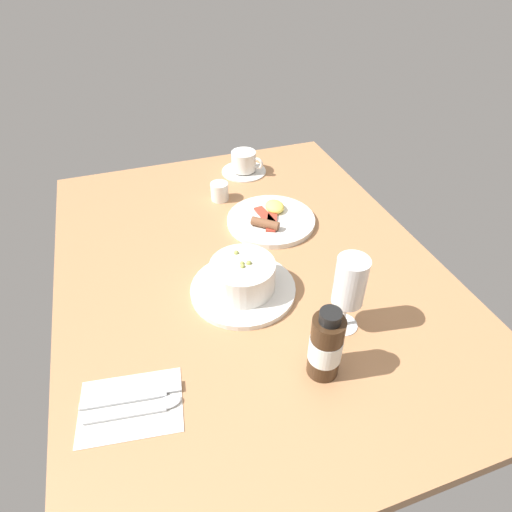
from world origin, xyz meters
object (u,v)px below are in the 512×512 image
(porridge_bowl, at_px, (243,279))
(creamer_jug, at_px, (220,191))
(wine_glass, at_px, (350,285))
(coffee_cup, at_px, (244,163))
(breakfast_plate, at_px, (271,219))
(cutlery_setting, at_px, (134,405))
(sauce_bottle_brown, at_px, (326,346))

(porridge_bowl, bearing_deg, creamer_jug, 172.30)
(porridge_bowl, bearing_deg, wine_glass, 45.49)
(coffee_cup, relative_size, breakfast_plate, 0.60)
(porridge_bowl, relative_size, wine_glass, 1.35)
(porridge_bowl, height_order, breakfast_plate, porridge_bowl)
(creamer_jug, xyz_separation_m, breakfast_plate, (0.15, 0.09, -0.02))
(creamer_jug, bearing_deg, coffee_cup, 139.27)
(cutlery_setting, height_order, creamer_jug, creamer_jug)
(porridge_bowl, distance_m, breakfast_plate, 0.27)
(wine_glass, bearing_deg, coffee_cup, 179.49)
(cutlery_setting, relative_size, breakfast_plate, 0.80)
(coffee_cup, bearing_deg, cutlery_setting, -30.43)
(creamer_jug, bearing_deg, porridge_bowl, -7.70)
(coffee_cup, height_order, wine_glass, wine_glass)
(porridge_bowl, bearing_deg, cutlery_setting, -51.44)
(sauce_bottle_brown, bearing_deg, breakfast_plate, 170.88)
(porridge_bowl, height_order, sauce_bottle_brown, sauce_bottle_brown)
(wine_glass, xyz_separation_m, sauce_bottle_brown, (0.08, -0.08, -0.04))
(creamer_jug, distance_m, sauce_bottle_brown, 0.61)
(cutlery_setting, relative_size, wine_glass, 1.10)
(coffee_cup, bearing_deg, sauce_bottle_brown, -6.92)
(cutlery_setting, xyz_separation_m, coffee_cup, (-0.70, 0.41, 0.03))
(creamer_jug, xyz_separation_m, wine_glass, (0.52, 0.10, 0.08))
(porridge_bowl, height_order, creamer_jug, porridge_bowl)
(coffee_cup, relative_size, sauce_bottle_brown, 0.91)
(creamer_jug, relative_size, wine_glass, 0.34)
(wine_glass, relative_size, sauce_bottle_brown, 1.12)
(porridge_bowl, xyz_separation_m, cutlery_setting, (0.20, -0.25, -0.03))
(cutlery_setting, distance_m, wine_glass, 0.42)
(coffee_cup, bearing_deg, creamer_jug, -40.73)
(porridge_bowl, distance_m, cutlery_setting, 0.32)
(sauce_bottle_brown, bearing_deg, porridge_bowl, -163.11)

